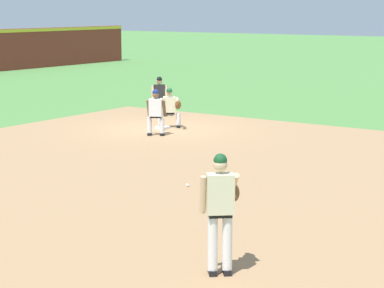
{
  "coord_description": "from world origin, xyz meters",
  "views": [
    {
      "loc": [
        -19.52,
        -14.61,
        3.97
      ],
      "look_at": [
        -7.32,
        -6.22,
        1.25
      ],
      "focal_mm": 70.0,
      "sensor_mm": 36.0,
      "label": 1
    }
  ],
  "objects": [
    {
      "name": "baserunner",
      "position": [
        -1.14,
        -0.59,
        0.79
      ],
      "size": [
        0.61,
        0.67,
        1.46
      ],
      "color": "black",
      "rests_on": "ground"
    },
    {
      "name": "umpire",
      "position": [
        2.36,
        1.89,
        0.79
      ],
      "size": [
        0.66,
        0.68,
        1.46
      ],
      "color": "black",
      "rests_on": "ground"
    },
    {
      "name": "ground_plane",
      "position": [
        0.0,
        0.0,
        0.0
      ],
      "size": [
        160.0,
        160.0,
        0.0
      ],
      "primitive_type": "plane",
      "color": "#518942"
    },
    {
      "name": "infield_dirt_patch",
      "position": [
        -5.23,
        -4.44,
        0.0
      ],
      "size": [
        18.0,
        18.0,
        0.01
      ],
      "primitive_type": "cube",
      "color": "#A87F56",
      "rests_on": "ground"
    },
    {
      "name": "first_baseman",
      "position": [
        0.31,
        -0.08,
        0.73
      ],
      "size": [
        0.77,
        1.07,
        1.34
      ],
      "color": "black",
      "rests_on": "ground"
    },
    {
      "name": "first_base_bag",
      "position": [
        0.0,
        0.0,
        0.04
      ],
      "size": [
        0.38,
        0.38,
        0.09
      ],
      "primitive_type": "cube",
      "color": "white",
      "rests_on": "ground"
    },
    {
      "name": "baseball",
      "position": [
        -6.15,
        -5.28,
        0.04
      ],
      "size": [
        0.07,
        0.07,
        0.07
      ],
      "primitive_type": "sphere",
      "color": "white",
      "rests_on": "ground"
    },
    {
      "name": "pitcher",
      "position": [
        -10.42,
        -8.87,
        1.06
      ],
      "size": [
        0.85,
        0.56,
        1.86
      ],
      "color": "black",
      "rests_on": "ground"
    }
  ]
}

